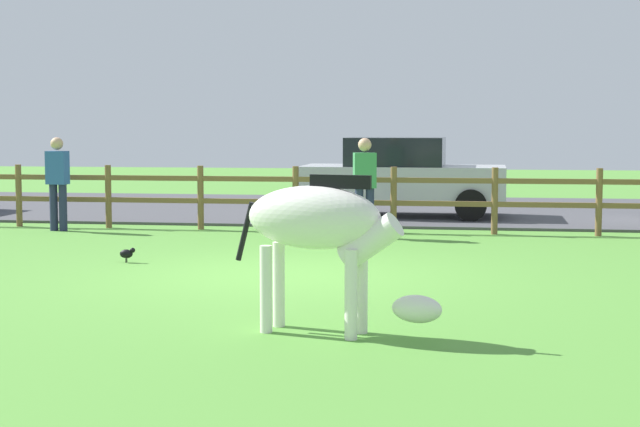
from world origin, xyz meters
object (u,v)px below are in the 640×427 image
Objects in this scene: zebra at (323,230)px; parked_car_silver at (401,176)px; crow_on_grass at (127,253)px; visitor_left_of_tree at (58,179)px; visitor_right_of_tree at (365,183)px.

zebra is 0.47× the size of parked_car_silver.
crow_on_grass is (-3.26, 4.01, -0.80)m from zebra.
crow_on_grass is 0.13× the size of visitor_left_of_tree.
parked_car_silver is 2.46× the size of visitor_right_of_tree.
visitor_right_of_tree is at bearing 50.18° from crow_on_grass.
parked_car_silver is 3.45m from visitor_right_of_tree.
visitor_right_of_tree is at bearing 93.19° from zebra.
parked_car_silver is at bearing 83.80° from visitor_right_of_tree.
parked_car_silver is (-0.04, 10.86, -0.08)m from zebra.
visitor_left_of_tree is 5.43m from visitor_right_of_tree.
visitor_left_of_tree is 1.00× the size of visitor_right_of_tree.
crow_on_grass is 0.05× the size of parked_car_silver.
crow_on_grass is at bearing -129.82° from visitor_right_of_tree.
visitor_right_of_tree is at bearing -2.33° from visitor_left_of_tree.
parked_car_silver reaches higher than crow_on_grass.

